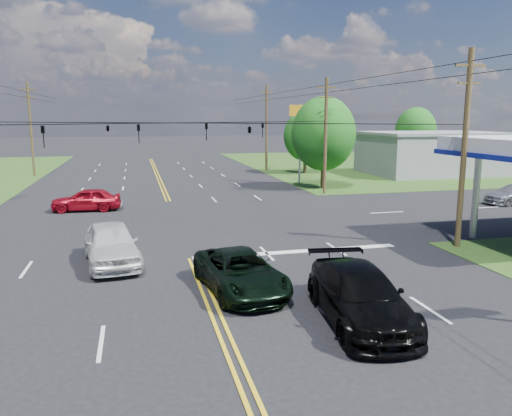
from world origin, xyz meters
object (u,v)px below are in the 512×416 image
object	(u,v)px
retail_ne	(431,154)
tree_far_r	(416,131)
pickup_dkgreen	(240,272)
pickup_white	(111,244)
pole_se	(464,147)
tree_right_b	(305,136)
pole_right_far	(266,127)
tree_right_a	(324,134)
pole_left_far	(31,128)
pole_ne	(325,135)
suv_black	(360,295)

from	to	relation	value
retail_ne	tree_far_r	distance (m)	11.02
pickup_dkgreen	pickup_white	bearing A→B (deg)	128.15
pole_se	tree_right_b	world-z (taller)	pole_se
tree_far_r	pole_se	bearing A→B (deg)	-118.30
pole_right_far	tree_right_a	bearing A→B (deg)	-86.42
retail_ne	pole_left_far	size ratio (longest dim) A/B	1.40
pole_right_far	tree_right_b	bearing A→B (deg)	-48.81
pole_right_far	tree_right_b	size ratio (longest dim) A/B	1.41
pole_se	pole_right_far	distance (m)	37.00
pole_right_far	tree_far_r	size ratio (longest dim) A/B	1.31
pickup_dkgreen	pickup_white	xyz separation A→B (m)	(-4.75, 4.68, 0.17)
retail_ne	tree_far_r	xyz separation A→B (m)	(4.00, 10.00, 2.34)
pole_se	pole_ne	xyz separation A→B (m)	(0.00, 18.00, 0.00)
pole_ne	pickup_white	world-z (taller)	pole_ne
retail_ne	tree_right_a	world-z (taller)	tree_right_a
pickup_white	tree_right_a	bearing A→B (deg)	40.96
pole_left_far	suv_black	xyz separation A→B (m)	(17.33, -44.24, -4.32)
pole_se	suv_black	distance (m)	12.01
retail_ne	suv_black	xyz separation A→B (m)	(-25.67, -36.24, -1.36)
suv_black	pickup_white	size ratio (longest dim) A/B	1.09
tree_right_b	suv_black	xyz separation A→B (m)	(-12.17, -40.24, -3.37)
pole_left_far	pole_right_far	bearing A→B (deg)	0.00
tree_right_b	pole_se	bearing A→B (deg)	-96.05
pole_left_far	pickup_dkgreen	xyz separation A→B (m)	(14.25, -40.68, -4.43)
pickup_dkgreen	suv_black	bearing A→B (deg)	-56.47
tree_right_a	tree_far_r	world-z (taller)	tree_right_a
retail_ne	suv_black	size ratio (longest dim) A/B	2.41
pole_ne	pole_left_far	bearing A→B (deg)	143.84
suv_black	tree_far_r	bearing A→B (deg)	63.42
tree_right_a	suv_black	world-z (taller)	tree_right_a
pole_right_far	tree_far_r	world-z (taller)	pole_right_far
pickup_dkgreen	pickup_white	world-z (taller)	pickup_white
pole_se	pole_ne	distance (m)	18.00
retail_ne	pole_left_far	xyz separation A→B (m)	(-43.00, 8.00, 2.97)
pole_ne	suv_black	world-z (taller)	pole_ne
tree_far_r	pickup_dkgreen	size ratio (longest dim) A/B	1.43
tree_right_b	pole_left_far	bearing A→B (deg)	172.28
pole_ne	pole_left_far	distance (m)	32.20
suv_black	pole_right_far	bearing A→B (deg)	85.02
retail_ne	pickup_dkgreen	xyz separation A→B (m)	(-28.75, -32.68, -1.46)
tree_far_r	suv_black	world-z (taller)	tree_far_r
retail_ne	tree_far_r	size ratio (longest dim) A/B	1.83
pole_se	pole_right_far	size ratio (longest dim) A/B	0.95
pole_ne	pole_right_far	xyz separation A→B (m)	(0.00, 19.00, 0.25)
pole_ne	pickup_dkgreen	bearing A→B (deg)	-118.45
pole_se	tree_right_a	bearing A→B (deg)	87.27
pickup_white	pole_right_far	bearing A→B (deg)	57.52
suv_black	pole_se	bearing A→B (deg)	45.96
pole_right_far	suv_black	bearing A→B (deg)	-101.09
retail_ne	tree_right_b	distance (m)	14.22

